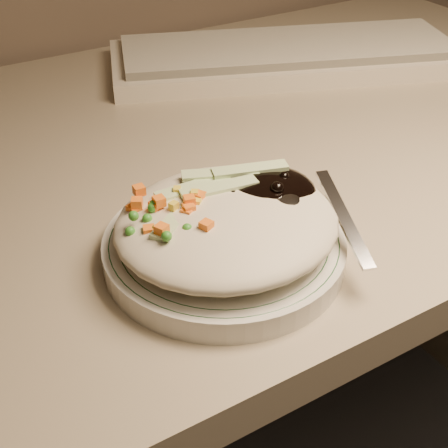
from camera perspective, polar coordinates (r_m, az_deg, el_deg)
desk at (r=0.84m, az=-4.77°, el=-5.19°), size 1.40×0.70×0.74m
plate at (r=0.54m, az=0.00°, el=-2.25°), size 0.21×0.21×0.02m
plate_rim at (r=0.54m, az=0.00°, el=-1.40°), size 0.20×0.20×0.00m
meal at (r=0.52m, az=0.45°, el=0.61°), size 0.21×0.19×0.05m
keyboard at (r=0.94m, az=5.90°, el=15.06°), size 0.54×0.35×0.04m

